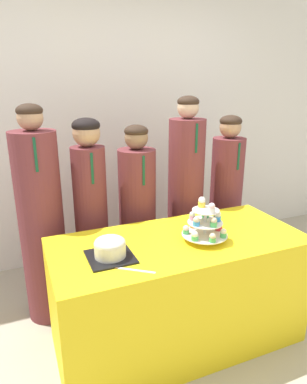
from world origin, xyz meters
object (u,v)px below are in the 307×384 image
cake_knife (120,268)px  student_1 (91,218)px  student_2 (138,219)px  cupcake_stand (206,223)px  student_4 (225,202)px  round_cake (110,248)px  student_3 (185,201)px  student_0 (42,224)px

cake_knife → student_1: 0.83m
student_2 → cupcake_stand: bearing=-74.1°
student_1 → student_4: 1.19m
cupcake_stand → student_1: student_1 is taller
student_2 → round_cake: bearing=-120.9°
student_1 → student_3: student_3 is taller
cupcake_stand → student_3: student_3 is taller
round_cake → student_3: student_3 is taller
student_4 → cupcake_stand: bearing=-131.9°
student_2 → student_3: student_3 is taller
student_3 → student_0: bearing=180.0°
cake_knife → student_2: student_2 is taller
student_1 → student_2: (0.37, 0.00, -0.06)m
cupcake_stand → student_4: 0.95m
cake_knife → student_4: student_4 is taller
round_cake → student_2: size_ratio=0.18×
student_0 → student_1: bearing=-0.0°
student_0 → student_4: size_ratio=1.09×
cake_knife → cupcake_stand: (0.60, 0.13, 0.11)m
student_2 → student_3: bearing=0.0°
student_0 → student_3: size_ratio=0.98×
student_2 → cake_knife: bearing=-115.9°
student_1 → student_2: bearing=0.0°
round_cake → student_2: bearing=59.1°
student_4 → student_0: bearing=180.0°
cupcake_stand → student_0: (-0.93, 0.70, -0.13)m
round_cake → student_4: (1.24, 0.69, -0.13)m
round_cake → cupcake_stand: bearing=-0.6°
cake_knife → student_2: (0.40, 0.83, -0.09)m
cupcake_stand → round_cake: bearing=179.4°
round_cake → student_0: student_0 is taller
cupcake_stand → student_1: bearing=129.2°
student_3 → student_2: bearing=-180.0°
student_3 → round_cake: bearing=-140.5°
student_0 → round_cake: bearing=-65.6°
student_1 → student_3: bearing=0.0°
round_cake → student_4: 1.42m
student_0 → cupcake_stand: bearing=-37.0°
student_2 → student_3: size_ratio=0.88×
student_1 → round_cake: bearing=-93.7°
student_1 → student_2: student_1 is taller
student_0 → student_1: (0.36, -0.00, -0.01)m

